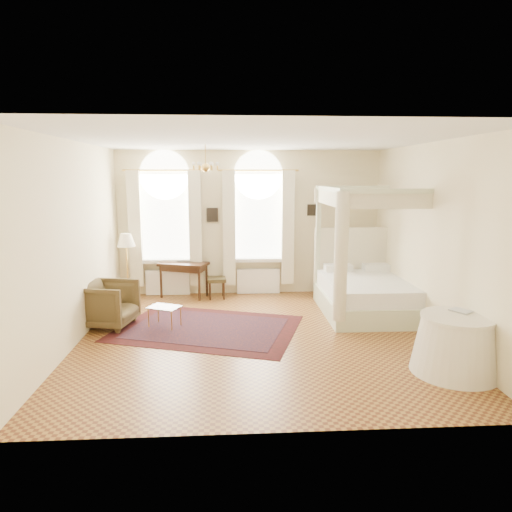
{
  "coord_description": "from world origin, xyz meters",
  "views": [
    {
      "loc": [
        -0.5,
        -7.49,
        2.74
      ],
      "look_at": [
        -0.01,
        0.4,
        1.34
      ],
      "focal_mm": 32.0,
      "sensor_mm": 36.0,
      "label": 1
    }
  ],
  "objects": [
    {
      "name": "nightstand",
      "position": [
        2.7,
        2.7,
        0.32
      ],
      "size": [
        0.45,
        0.41,
        0.63
      ],
      "primitive_type": "cube",
      "rotation": [
        0.0,
        0.0,
        0.02
      ],
      "color": "#32180D",
      "rests_on": "ground"
    },
    {
      "name": "nightstand_lamp",
      "position": [
        2.73,
        2.62,
        0.92
      ],
      "size": [
        0.29,
        0.29,
        0.43
      ],
      "color": "gold",
      "rests_on": "nightstand"
    },
    {
      "name": "window_left",
      "position": [
        -1.9,
        2.87,
        1.49
      ],
      "size": [
        1.62,
        0.27,
        3.29
      ],
      "color": "white",
      "rests_on": "room_walls"
    },
    {
      "name": "writing_desk",
      "position": [
        -1.51,
        2.7,
        0.68
      ],
      "size": [
        1.19,
        0.88,
        0.8
      ],
      "color": "#32180D",
      "rests_on": "ground"
    },
    {
      "name": "book",
      "position": [
        2.72,
        -1.49,
        0.84
      ],
      "size": [
        0.32,
        0.34,
        0.03
      ],
      "primitive_type": "imported",
      "rotation": [
        0.0,
        0.0,
        0.54
      ],
      "color": "black",
      "rests_on": "side_table"
    },
    {
      "name": "ground",
      "position": [
        0.0,
        0.0,
        0.0
      ],
      "size": [
        6.0,
        6.0,
        0.0
      ],
      "primitive_type": "plane",
      "color": "olive",
      "rests_on": "ground"
    },
    {
      "name": "canopy_bed",
      "position": [
        2.31,
        1.2,
        0.57
      ],
      "size": [
        1.94,
        2.36,
        2.52
      ],
      "color": "beige",
      "rests_on": "ground"
    },
    {
      "name": "coffee_table",
      "position": [
        -1.67,
        0.61,
        0.34
      ],
      "size": [
        0.67,
        0.59,
        0.38
      ],
      "color": "silver",
      "rests_on": "ground"
    },
    {
      "name": "side_table",
      "position": [
        2.67,
        -1.61,
        0.41
      ],
      "size": [
        1.21,
        1.21,
        0.82
      ],
      "color": "white",
      "rests_on": "ground"
    },
    {
      "name": "floor_lamp",
      "position": [
        -2.7,
        2.41,
        1.28
      ],
      "size": [
        0.39,
        0.39,
        1.51
      ],
      "color": "gold",
      "rests_on": "ground"
    },
    {
      "name": "wall_pictures",
      "position": [
        0.09,
        2.97,
        1.89
      ],
      "size": [
        2.54,
        0.03,
        0.39
      ],
      "color": "black",
      "rests_on": "room_walls"
    },
    {
      "name": "laptop",
      "position": [
        -1.48,
        2.83,
        0.81
      ],
      "size": [
        0.37,
        0.25,
        0.03
      ],
      "primitive_type": "imported",
      "rotation": [
        0.0,
        0.0,
        3.17
      ],
      "color": "black",
      "rests_on": "writing_desk"
    },
    {
      "name": "window_right",
      "position": [
        0.2,
        2.87,
        1.49
      ],
      "size": [
        1.62,
        0.27,
        3.29
      ],
      "color": "white",
      "rests_on": "room_walls"
    },
    {
      "name": "armchair",
      "position": [
        -2.7,
        0.71,
        0.42
      ],
      "size": [
        1.08,
        1.06,
        0.84
      ],
      "primitive_type": "imported",
      "rotation": [
        0.0,
        0.0,
        1.37
      ],
      "color": "#47381E",
      "rests_on": "ground"
    },
    {
      "name": "oriental_rug",
      "position": [
        -0.89,
        0.46,
        0.01
      ],
      "size": [
        3.7,
        3.13,
        0.01
      ],
      "color": "#461113",
      "rests_on": "ground"
    },
    {
      "name": "room_walls",
      "position": [
        0.0,
        0.0,
        1.98
      ],
      "size": [
        6.0,
        6.0,
        6.0
      ],
      "color": "#FDF1C0",
      "rests_on": "ground"
    },
    {
      "name": "stool",
      "position": [
        -0.76,
        2.55,
        0.39
      ],
      "size": [
        0.43,
        0.43,
        0.47
      ],
      "color": "#42361C",
      "rests_on": "ground"
    },
    {
      "name": "chandelier",
      "position": [
        -0.9,
        1.2,
        2.91
      ],
      "size": [
        0.51,
        0.45,
        0.5
      ],
      "color": "gold",
      "rests_on": "room_walls"
    }
  ]
}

